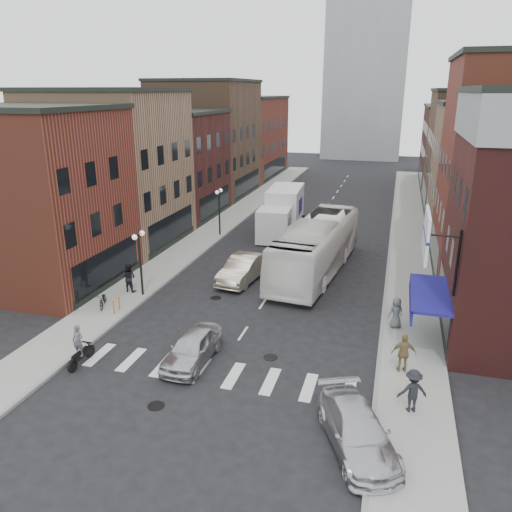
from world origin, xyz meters
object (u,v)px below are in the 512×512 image
(sedan_left_near, at_px, (192,348))
(ped_right_b, at_px, (404,353))
(streetlamp_near, at_px, (140,252))
(box_truck, at_px, (282,212))
(sedan_left_far, at_px, (243,269))
(streetlamp_far, at_px, (219,203))
(curb_car, at_px, (357,431))
(ped_right_a, at_px, (413,391))
(motorcycle_rider, at_px, (79,347))
(ped_right_c, at_px, (396,312))
(transit_bus, at_px, (317,247))
(ped_left_solo, at_px, (129,277))
(billboard_sign, at_px, (428,236))
(bike_rack, at_px, (116,305))
(parked_bicycle, at_px, (103,300))

(sedan_left_near, relative_size, ped_right_b, 2.36)
(streetlamp_near, xyz_separation_m, box_truck, (4.98, 16.43, -1.00))
(sedan_left_far, bearing_deg, streetlamp_far, 125.26)
(streetlamp_far, height_order, sedan_left_near, streetlamp_far)
(curb_car, distance_m, ped_right_a, 3.20)
(motorcycle_rider, height_order, ped_right_c, motorcycle_rider)
(box_truck, bearing_deg, ped_right_c, -63.08)
(box_truck, bearing_deg, curb_car, -75.55)
(transit_bus, xyz_separation_m, ped_left_solo, (-10.57, -6.99, -0.81))
(motorcycle_rider, height_order, ped_right_b, motorcycle_rider)
(streetlamp_far, height_order, ped_right_b, streetlamp_far)
(streetlamp_far, bearing_deg, sedan_left_far, -62.07)
(sedan_left_near, xyz_separation_m, ped_right_c, (9.06, 6.01, 0.25))
(sedan_left_far, relative_size, curb_car, 1.06)
(streetlamp_near, relative_size, motorcycle_rider, 2.04)
(sedan_left_far, height_order, ped_right_b, ped_right_b)
(billboard_sign, xyz_separation_m, sedan_left_near, (-10.01, -2.86, -5.40))
(curb_car, bearing_deg, motorcycle_rider, 146.10)
(transit_bus, relative_size, ped_right_a, 7.52)
(transit_bus, distance_m, ped_right_a, 16.23)
(ped_left_solo, height_order, ped_right_a, ped_left_solo)
(sedan_left_far, relative_size, ped_right_c, 3.07)
(billboard_sign, relative_size, bike_rack, 4.62)
(transit_bus, xyz_separation_m, ped_right_b, (5.89, -12.07, -0.80))
(billboard_sign, distance_m, ped_right_b, 5.26)
(streetlamp_near, distance_m, ped_right_a, 17.65)
(billboard_sign, bearing_deg, ped_right_c, 106.77)
(motorcycle_rider, bearing_deg, ped_right_c, 30.15)
(streetlamp_near, height_order, ped_left_solo, streetlamp_near)
(sedan_left_near, bearing_deg, ped_left_solo, 137.81)
(streetlamp_far, bearing_deg, ped_right_b, -50.63)
(motorcycle_rider, xyz_separation_m, ped_right_b, (14.33, 3.23, 0.12))
(streetlamp_far, distance_m, sedan_left_far, 11.19)
(motorcycle_rider, xyz_separation_m, ped_right_c, (13.94, 7.69, 0.05))
(streetlamp_far, distance_m, parked_bicycle, 16.50)
(ped_right_c, bearing_deg, ped_right_b, 62.14)
(ped_right_b, bearing_deg, ped_right_a, 87.98)
(sedan_left_far, bearing_deg, transit_bus, 41.52)
(streetlamp_near, bearing_deg, ped_right_b, -17.29)
(streetlamp_near, bearing_deg, motorcycle_rider, -82.21)
(streetlamp_near, bearing_deg, curb_car, -36.46)
(curb_car, distance_m, ped_right_c, 9.99)
(box_truck, distance_m, curb_car, 28.17)
(sedan_left_far, distance_m, ped_right_b, 13.72)
(streetlamp_near, xyz_separation_m, streetlamp_far, (0.00, 14.00, 0.00))
(box_truck, relative_size, motorcycle_rider, 4.50)
(bike_rack, bearing_deg, streetlamp_far, 89.31)
(transit_bus, bearing_deg, ped_right_c, -48.14)
(streetlamp_near, relative_size, curb_car, 0.84)
(streetlamp_far, distance_m, ped_right_a, 26.89)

